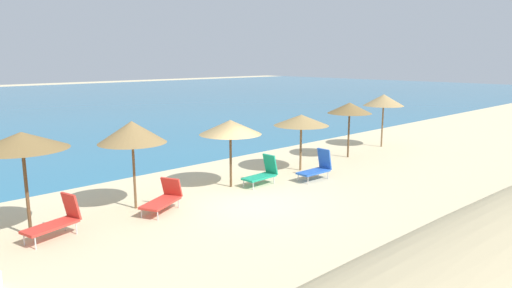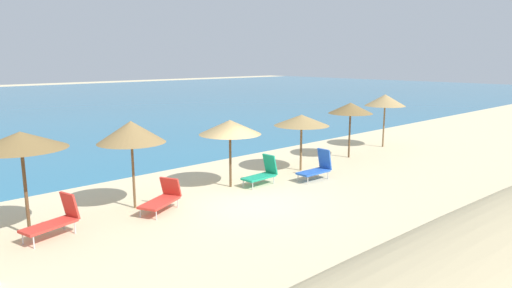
{
  "view_description": "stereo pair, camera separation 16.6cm",
  "coord_description": "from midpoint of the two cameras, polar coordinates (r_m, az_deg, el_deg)",
  "views": [
    {
      "loc": [
        -9.6,
        -10.41,
        4.62
      ],
      "look_at": [
        2.31,
        2.2,
        1.32
      ],
      "focal_mm": 31.51,
      "sensor_mm": 36.0,
      "label": 1
    },
    {
      "loc": [
        -9.48,
        -10.52,
        4.62
      ],
      "look_at": [
        2.31,
        2.2,
        1.32
      ],
      "focal_mm": 31.51,
      "sensor_mm": 36.0,
      "label": 2
    }
  ],
  "objects": [
    {
      "name": "beach_umbrella_1",
      "position": [
        12.93,
        -27.92,
        0.34
      ],
      "size": [
        2.3,
        2.3,
        2.8
      ],
      "color": "brown",
      "rests_on": "ground_plane"
    },
    {
      "name": "lounge_chair_3",
      "position": [
        14.19,
        -11.97,
        -6.76
      ],
      "size": [
        1.62,
        1.23,
        0.95
      ],
      "rotation": [
        0.0,
        0.0,
        2.02
      ],
      "color": "red",
      "rests_on": "ground_plane"
    },
    {
      "name": "beach_umbrella_3",
      "position": [
        16.12,
        -3.57,
        2.13
      ],
      "size": [
        2.25,
        2.25,
        2.47
      ],
      "color": "brown",
      "rests_on": "ground_plane"
    },
    {
      "name": "beach_umbrella_5",
      "position": [
        21.49,
        11.59,
        4.48
      ],
      "size": [
        2.07,
        2.07,
        2.61
      ],
      "color": "brown",
      "rests_on": "ground_plane"
    },
    {
      "name": "ground_plane",
      "position": [
        14.89,
        -0.98,
        -7.31
      ],
      "size": [
        160.0,
        160.0,
        0.0
      ],
      "primitive_type": "plane",
      "color": "beige"
    },
    {
      "name": "lounge_chair_1",
      "position": [
        17.61,
        7.5,
        -2.98
      ],
      "size": [
        1.47,
        0.63,
        1.16
      ],
      "rotation": [
        0.0,
        0.0,
        1.54
      ],
      "color": "blue",
      "rests_on": "ground_plane"
    },
    {
      "name": "beach_umbrella_2",
      "position": [
        14.19,
        -15.79,
        1.45
      ],
      "size": [
        2.08,
        2.08,
        2.77
      ],
      "color": "brown",
      "rests_on": "ground_plane"
    },
    {
      "name": "beach_umbrella_4",
      "position": [
        18.64,
        5.51,
        3.02
      ],
      "size": [
        2.29,
        2.29,
        2.36
      ],
      "color": "brown",
      "rests_on": "ground_plane"
    },
    {
      "name": "lounge_chair_4",
      "position": [
        13.04,
        -24.28,
        -8.79
      ],
      "size": [
        1.53,
        0.91,
        1.09
      ],
      "rotation": [
        0.0,
        0.0,
        1.82
      ],
      "color": "red",
      "rests_on": "ground_plane"
    },
    {
      "name": "lounge_chair_0",
      "position": [
        16.76,
        0.59,
        -3.69
      ],
      "size": [
        1.42,
        0.64,
        1.09
      ],
      "rotation": [
        0.0,
        0.0,
        1.61
      ],
      "color": "#199972",
      "rests_on": "ground_plane"
    },
    {
      "name": "beach_umbrella_6",
      "position": [
        24.56,
        15.72,
        5.38
      ],
      "size": [
        2.1,
        2.1,
        2.79
      ],
      "color": "brown",
      "rests_on": "ground_plane"
    }
  ]
}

